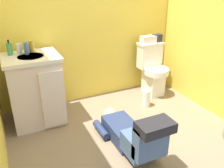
% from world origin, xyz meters
% --- Properties ---
extents(ground_plane, '(2.94, 2.91, 0.04)m').
position_xyz_m(ground_plane, '(0.00, 0.00, -0.02)').
color(ground_plane, '#7F6A52').
extents(wall_back, '(2.60, 0.08, 2.40)m').
position_xyz_m(wall_back, '(0.00, 0.99, 1.20)').
color(wall_back, '#E6C746').
rests_on(wall_back, ground_plane).
extents(wall_right, '(0.08, 1.91, 2.40)m').
position_xyz_m(wall_right, '(1.26, 0.00, 1.20)').
color(wall_right, '#E6C746').
rests_on(wall_right, ground_plane).
extents(toilet, '(0.36, 0.46, 0.75)m').
position_xyz_m(toilet, '(0.84, 0.68, 0.37)').
color(toilet, silver).
rests_on(toilet, ground_plane).
extents(vanity_cabinet, '(0.60, 0.53, 0.82)m').
position_xyz_m(vanity_cabinet, '(-0.82, 0.61, 0.42)').
color(vanity_cabinet, silver).
rests_on(vanity_cabinet, ground_plane).
extents(faucet, '(0.02, 0.02, 0.10)m').
position_xyz_m(faucet, '(-0.82, 0.76, 0.87)').
color(faucet, silver).
rests_on(faucet, vanity_cabinet).
extents(person_plumber, '(0.38, 1.06, 0.52)m').
position_xyz_m(person_plumber, '(-0.07, -0.31, 0.18)').
color(person_plumber, navy).
rests_on(person_plumber, ground_plane).
extents(tissue_box, '(0.22, 0.11, 0.10)m').
position_xyz_m(tissue_box, '(0.80, 0.77, 0.80)').
color(tissue_box, silver).
rests_on(tissue_box, toilet).
extents(toiletry_bag, '(0.12, 0.09, 0.11)m').
position_xyz_m(toiletry_bag, '(0.95, 0.77, 0.81)').
color(toiletry_bag, '#26262D').
rests_on(toiletry_bag, toilet).
extents(soap_dispenser, '(0.06, 0.06, 0.17)m').
position_xyz_m(soap_dispenser, '(-1.01, 0.74, 0.89)').
color(soap_dispenser, '#3F965A').
rests_on(soap_dispenser, vanity_cabinet).
extents(bottle_clear, '(0.06, 0.06, 0.12)m').
position_xyz_m(bottle_clear, '(-0.92, 0.72, 0.88)').
color(bottle_clear, silver).
rests_on(bottle_clear, vanity_cabinet).
extents(bottle_blue, '(0.05, 0.05, 0.14)m').
position_xyz_m(bottle_blue, '(-0.85, 0.68, 0.89)').
color(bottle_blue, '#416AB5').
rests_on(bottle_blue, vanity_cabinet).
extents(bottle_amber, '(0.06, 0.06, 0.13)m').
position_xyz_m(bottle_amber, '(-0.78, 0.76, 0.88)').
color(bottle_amber, gold).
rests_on(bottle_amber, vanity_cabinet).
extents(paper_towel_roll, '(0.11, 0.11, 0.23)m').
position_xyz_m(paper_towel_roll, '(0.54, 0.36, 0.12)').
color(paper_towel_roll, white).
rests_on(paper_towel_roll, ground_plane).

